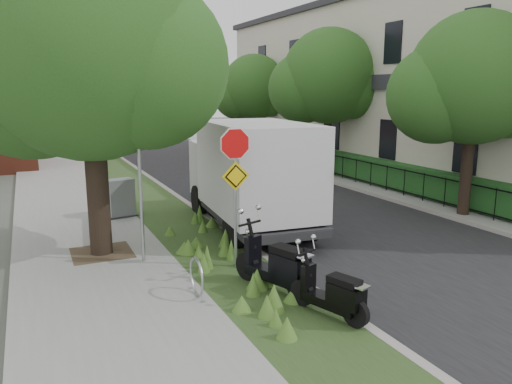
# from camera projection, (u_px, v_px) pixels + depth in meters

# --- Properties ---
(ground) EXTENTS (120.00, 120.00, 0.00)m
(ground) POSITION_uv_depth(u_px,v_px,m) (303.00, 270.00, 11.25)
(ground) COLOR #4C5147
(ground) RESTS_ON ground
(sidewalk_near) EXTENTS (3.50, 60.00, 0.12)m
(sidewalk_near) POSITION_uv_depth(u_px,v_px,m) (67.00, 198.00, 18.39)
(sidewalk_near) COLOR gray
(sidewalk_near) RESTS_ON ground
(verge) EXTENTS (2.00, 60.00, 0.12)m
(verge) POSITION_uv_depth(u_px,v_px,m) (142.00, 192.00, 19.52)
(verge) COLOR #2E431D
(verge) RESTS_ON ground
(kerb_near) EXTENTS (0.20, 60.00, 0.13)m
(kerb_near) POSITION_uv_depth(u_px,v_px,m) (167.00, 190.00, 19.92)
(kerb_near) COLOR #9E9991
(kerb_near) RESTS_ON ground
(road) EXTENTS (7.00, 60.00, 0.01)m
(road) POSITION_uv_depth(u_px,v_px,m) (247.00, 185.00, 21.37)
(road) COLOR black
(road) RESTS_ON ground
(kerb_far) EXTENTS (0.20, 60.00, 0.13)m
(kerb_far) POSITION_uv_depth(u_px,v_px,m) (317.00, 177.00, 22.79)
(kerb_far) COLOR #9E9991
(kerb_far) RESTS_ON ground
(footpath_far) EXTENTS (3.20, 60.00, 0.12)m
(footpath_far) POSITION_uv_depth(u_px,v_px,m) (348.00, 175.00, 23.49)
(footpath_far) COLOR gray
(footpath_far) RESTS_ON ground
(street_tree_main) EXTENTS (6.21, 5.54, 7.66)m
(street_tree_main) POSITION_uv_depth(u_px,v_px,m) (85.00, 53.00, 11.15)
(street_tree_main) COLOR black
(street_tree_main) RESTS_ON ground
(bare_post) EXTENTS (0.08, 0.08, 4.00)m
(bare_post) POSITION_uv_depth(u_px,v_px,m) (140.00, 176.00, 11.11)
(bare_post) COLOR #A5A8AD
(bare_post) RESTS_ON ground
(bike_hoop) EXTENTS (0.06, 0.78, 0.77)m
(bike_hoop) POSITION_uv_depth(u_px,v_px,m) (197.00, 277.00, 9.51)
(bike_hoop) COLOR #A5A8AD
(bike_hoop) RESTS_ON ground
(sign_assembly) EXTENTS (0.94, 0.08, 3.22)m
(sign_assembly) POSITION_uv_depth(u_px,v_px,m) (235.00, 169.00, 10.72)
(sign_assembly) COLOR #A5A8AD
(sign_assembly) RESTS_ON ground
(fence_far) EXTENTS (0.04, 24.00, 1.00)m
(fence_far) POSITION_uv_depth(u_px,v_px,m) (330.00, 163.00, 22.96)
(fence_far) COLOR black
(fence_far) RESTS_ON ground
(hedge_far) EXTENTS (1.00, 24.00, 1.10)m
(hedge_far) POSITION_uv_depth(u_px,v_px,m) (343.00, 162.00, 23.24)
(hedge_far) COLOR #164017
(hedge_far) RESTS_ON footpath_far
(terrace_houses) EXTENTS (7.40, 26.40, 8.20)m
(terrace_houses) POSITION_uv_depth(u_px,v_px,m) (408.00, 86.00, 24.01)
(terrace_houses) COLOR beige
(terrace_houses) RESTS_ON ground
(far_tree_a) EXTENTS (4.60, 4.10, 6.22)m
(far_tree_a) POSITION_uv_depth(u_px,v_px,m) (471.00, 85.00, 15.08)
(far_tree_a) COLOR black
(far_tree_a) RESTS_ON ground
(far_tree_b) EXTENTS (4.83, 4.31, 6.56)m
(far_tree_b) POSITION_uv_depth(u_px,v_px,m) (327.00, 81.00, 22.15)
(far_tree_b) COLOR black
(far_tree_b) RESTS_ON ground
(far_tree_c) EXTENTS (4.37, 3.89, 5.93)m
(far_tree_c) POSITION_uv_depth(u_px,v_px,m) (253.00, 90.00, 29.35)
(far_tree_c) COLOR black
(far_tree_c) RESTS_ON ground
(scooter_near) EXTENTS (0.70, 1.62, 0.80)m
(scooter_near) POSITION_uv_depth(u_px,v_px,m) (337.00, 298.00, 8.52)
(scooter_near) COLOR black
(scooter_near) RESTS_ON ground
(scooter_far) EXTENTS (0.87, 1.92, 0.95)m
(scooter_far) POSITION_uv_depth(u_px,v_px,m) (280.00, 270.00, 9.64)
(scooter_far) COLOR black
(scooter_far) RESTS_ON ground
(box_truck) EXTENTS (2.81, 6.08, 2.67)m
(box_truck) POSITION_uv_depth(u_px,v_px,m) (251.00, 171.00, 14.16)
(box_truck) COLOR #262628
(box_truck) RESTS_ON ground
(utility_cabinet) EXTENTS (0.97, 0.74, 1.17)m
(utility_cabinet) POSITION_uv_depth(u_px,v_px,m) (121.00, 199.00, 15.47)
(utility_cabinet) COLOR #262628
(utility_cabinet) RESTS_ON ground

